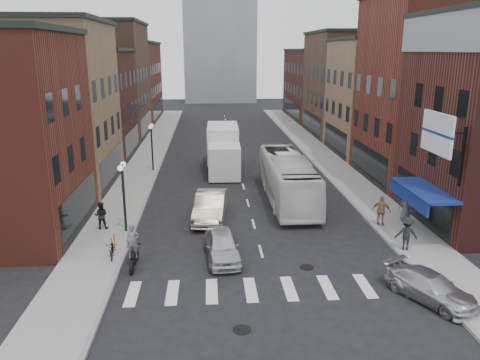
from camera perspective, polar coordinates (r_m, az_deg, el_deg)
name	(u,v)px	position (r m, az deg, el deg)	size (l,w,h in m)	color
ground	(263,260)	(23.72, 2.84, -9.67)	(160.00, 160.00, 0.00)	black
sidewalk_left	(146,161)	(44.83, -11.37, 2.33)	(3.00, 74.00, 0.15)	gray
sidewalk_right	(324,158)	(45.81, 10.23, 2.67)	(3.00, 74.00, 0.15)	gray
curb_left	(162,161)	(44.67, -9.46, 2.28)	(0.20, 74.00, 0.16)	gray
curb_right	(309,159)	(45.49, 8.39, 2.56)	(0.20, 74.00, 0.16)	gray
crosswalk_stripes	(271,289)	(21.06, 3.82, -13.13)	(12.00, 2.20, 0.01)	silver
bldg_left_mid_a	(38,106)	(37.61, -23.37, 8.28)	(10.30, 10.20, 12.30)	#A07C58
bldg_left_mid_b	(76,104)	(47.21, -19.33, 8.68)	(10.30, 10.20, 10.30)	#421B17
bldg_left_far_a	(100,81)	(57.74, -16.64, 11.50)	(10.30, 12.20, 13.30)	#503728
bldg_left_far_b	(122,82)	(71.51, -14.18, 11.53)	(10.30, 16.20, 11.30)	maroon
bldg_right_mid_a	(437,90)	(39.56, 22.90, 10.09)	(10.30, 10.20, 14.30)	maroon
bldg_right_mid_b	(387,97)	(48.81, 17.50, 9.63)	(10.30, 10.20, 11.30)	#A07C58
bldg_right_far_a	(354,84)	(59.12, 13.68, 11.30)	(10.30, 12.20, 12.30)	#503728
bldg_right_far_b	(325,84)	(72.64, 10.31, 11.41)	(10.30, 16.20, 10.30)	#421B17
awning_blue	(420,191)	(27.49, 21.09, -1.29)	(1.80, 5.00, 0.78)	navy
billboard_sign	(439,135)	(24.83, 23.07, 5.12)	(1.52, 3.00, 3.70)	black
streetlamp_near	(123,184)	(26.73, -14.07, -0.52)	(0.32, 1.22, 4.11)	black
streetlamp_far	(152,138)	(40.23, -10.73, 4.99)	(0.32, 1.22, 4.11)	black
bike_rack	(113,243)	(25.03, -15.21, -7.45)	(0.08, 0.68, 0.80)	#D8590C
box_truck	(223,149)	(40.29, -2.07, 3.74)	(2.76, 8.67, 3.75)	white
motorcycle_rider	(133,248)	(23.06, -12.90, -8.03)	(0.64, 2.16, 2.20)	black
transit_bus	(287,178)	(32.33, 5.79, 0.20)	(2.66, 11.36, 3.16)	silver
sedan_left_near	(222,246)	(23.53, -2.18, -8.02)	(1.64, 4.07, 1.39)	silver
sedan_left_far	(210,206)	(28.82, -3.63, -3.21)	(1.78, 5.11, 1.69)	beige
curb_car	(431,287)	(21.47, 22.22, -11.99)	(1.64, 4.04, 1.17)	silver
parked_bicycle	(112,249)	(24.34, -15.31, -8.12)	(0.54, 1.55, 0.81)	black
ped_left_solo	(101,215)	(28.07, -16.59, -4.14)	(0.78, 0.45, 1.60)	black
ped_right_a	(406,234)	(25.60, 19.62, -6.18)	(1.12, 0.56, 1.74)	black
ped_right_b	(381,210)	(28.59, 16.86, -3.58)	(1.07, 0.53, 1.82)	#9A684E
ped_right_c	(406,206)	(29.99, 19.55, -3.01)	(0.84, 0.55, 1.73)	#5B5D63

